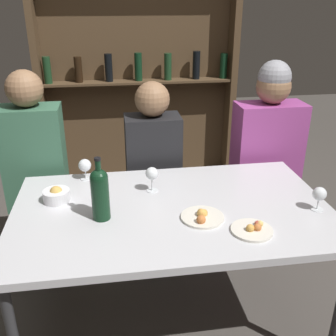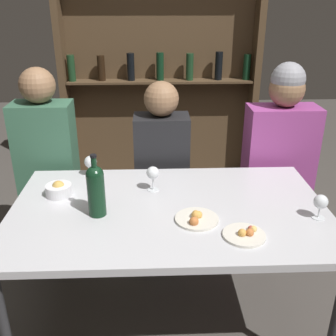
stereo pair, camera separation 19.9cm
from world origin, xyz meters
name	(u,v)px [view 1 (the left image)]	position (x,y,z in m)	size (l,w,h in m)	color
ground_plane	(172,319)	(0.00, 0.00, 0.00)	(10.00, 10.00, 0.00)	#47423D
dining_table	(172,216)	(0.00, 0.00, 0.67)	(1.55, 0.94, 0.72)	silver
wine_rack_wall	(138,65)	(0.00, 2.01, 1.10)	(1.82, 0.21, 2.14)	#4C3823
wine_bottle	(100,192)	(-0.34, -0.05, 0.86)	(0.08, 0.08, 0.31)	black
wine_glass_0	(85,166)	(-0.43, 0.40, 0.80)	(0.07, 0.07, 0.12)	silver
wine_glass_1	(152,174)	(-0.08, 0.19, 0.82)	(0.07, 0.07, 0.14)	silver
wine_glass_2	(319,195)	(0.69, -0.13, 0.80)	(0.07, 0.07, 0.12)	silver
food_plate_0	(202,216)	(0.12, -0.13, 0.73)	(0.20, 0.20, 0.05)	silver
food_plate_1	(253,229)	(0.32, -0.26, 0.73)	(0.19, 0.19, 0.04)	silver
snack_bowl	(57,195)	(-0.57, 0.15, 0.76)	(0.14, 0.14, 0.08)	white
seated_person_left	(38,179)	(-0.75, 0.65, 0.62)	(0.36, 0.22, 1.30)	#26262B
seated_person_center	(153,178)	(-0.02, 0.65, 0.58)	(0.34, 0.22, 1.21)	#26262B
seated_person_right	(265,163)	(0.74, 0.65, 0.64)	(0.44, 0.22, 1.32)	#26262B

